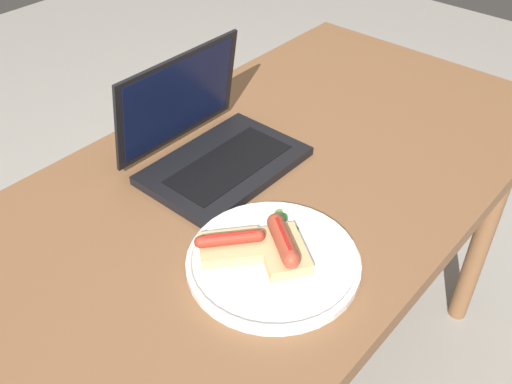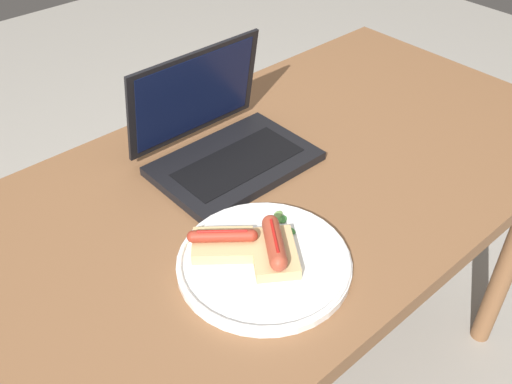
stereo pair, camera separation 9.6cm
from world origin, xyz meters
name	(u,v)px [view 1 (the left image)]	position (x,y,z in m)	size (l,w,h in m)	color
desk	(257,221)	(0.00, 0.00, 0.66)	(1.44, 0.70, 0.75)	brown
laptop	(210,147)	(0.00, 0.12, 0.79)	(0.30, 0.24, 0.21)	black
plate	(273,261)	(-0.14, -0.15, 0.76)	(0.28, 0.28, 0.02)	white
sausage_toast_left	(230,245)	(-0.17, -0.09, 0.78)	(0.12, 0.11, 0.04)	tan
sausage_toast_middle	(283,246)	(-0.12, -0.16, 0.78)	(0.12, 0.12, 0.05)	tan
salad_pile	(284,223)	(-0.06, -0.11, 0.76)	(0.06, 0.07, 0.01)	#2D662D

